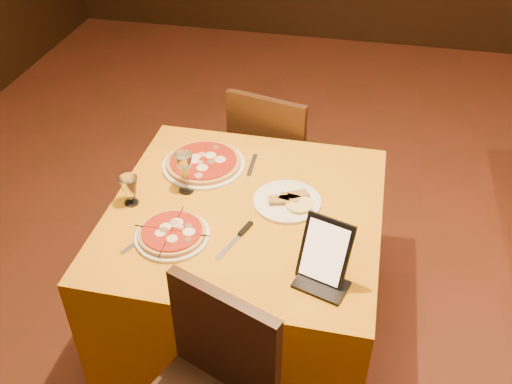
% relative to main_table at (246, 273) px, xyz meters
% --- Properties ---
extents(floor, '(6.00, 7.00, 0.01)m').
position_rel_main_table_xyz_m(floor, '(0.48, 0.08, -0.38)').
color(floor, '#5E2D19').
rests_on(floor, ground).
extents(main_table, '(1.10, 1.10, 0.75)m').
position_rel_main_table_xyz_m(main_table, '(0.00, 0.00, 0.00)').
color(main_table, orange).
rests_on(main_table, floor).
extents(chair_main_far, '(0.55, 0.55, 0.91)m').
position_rel_main_table_xyz_m(chair_main_far, '(0.00, 0.83, 0.08)').
color(chair_main_far, black).
rests_on(chair_main_far, floor).
extents(pizza_near, '(0.29, 0.29, 0.03)m').
position_rel_main_table_xyz_m(pizza_near, '(-0.23, -0.23, 0.39)').
color(pizza_near, white).
rests_on(pizza_near, main_table).
extents(pizza_far, '(0.37, 0.37, 0.03)m').
position_rel_main_table_xyz_m(pizza_far, '(-0.25, 0.25, 0.39)').
color(pizza_far, white).
rests_on(pizza_far, main_table).
extents(cutlet_dish, '(0.28, 0.28, 0.03)m').
position_rel_main_table_xyz_m(cutlet_dish, '(0.16, 0.07, 0.39)').
color(cutlet_dish, white).
rests_on(cutlet_dish, main_table).
extents(wine_glass, '(0.10, 0.10, 0.19)m').
position_rel_main_table_xyz_m(wine_glass, '(-0.27, 0.06, 0.47)').
color(wine_glass, '#DAD67C').
rests_on(wine_glass, main_table).
extents(water_glass, '(0.09, 0.09, 0.13)m').
position_rel_main_table_xyz_m(water_glass, '(-0.47, -0.06, 0.44)').
color(water_glass, silver).
rests_on(water_glass, main_table).
extents(tablet, '(0.20, 0.15, 0.23)m').
position_rel_main_table_xyz_m(tablet, '(0.35, -0.31, 0.49)').
color(tablet, black).
rests_on(tablet, main_table).
extents(knife, '(0.09, 0.21, 0.01)m').
position_rel_main_table_xyz_m(knife, '(0.00, -0.21, 0.38)').
color(knife, '#B9B8BF').
rests_on(knife, main_table).
extents(fork_near, '(0.08, 0.14, 0.01)m').
position_rel_main_table_xyz_m(fork_near, '(-0.36, -0.29, 0.38)').
color(fork_near, '#A8AAAF').
rests_on(fork_near, main_table).
extents(fork_far, '(0.03, 0.17, 0.01)m').
position_rel_main_table_xyz_m(fork_far, '(-0.04, 0.30, 0.38)').
color(fork_far, silver).
rests_on(fork_far, main_table).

